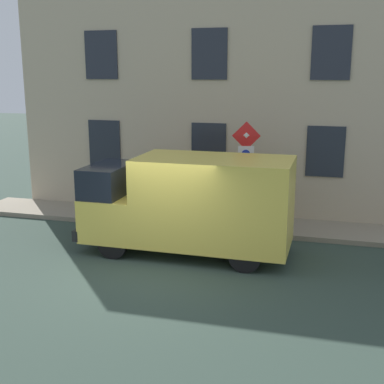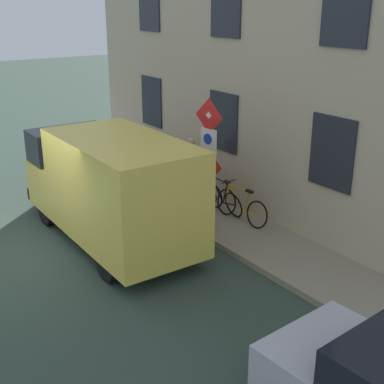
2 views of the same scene
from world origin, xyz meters
name	(u,v)px [view 1 (image 1 of 2)]	position (x,y,z in m)	size (l,w,h in m)	color
ground_plane	(159,272)	(0.00, 0.00, 0.00)	(80.00, 80.00, 0.00)	#314238
sidewalk_slab	(202,221)	(4.00, 0.00, 0.07)	(1.76, 14.87, 0.14)	gray
building_facade	(212,105)	(5.23, 0.00, 3.52)	(0.75, 12.87, 7.03)	#C0AE91
sign_post_stacked	(246,164)	(3.33, -1.43, 2.03)	(0.19, 0.56, 2.96)	#474C47
delivery_van	(191,203)	(1.42, -0.37, 1.33)	(2.04, 5.34, 2.50)	#EDD050
bicycle_orange	(249,208)	(4.33, -1.41, 0.51)	(0.46, 1.72, 0.89)	black
bicycle_black	(224,206)	(4.33, -0.61, 0.51)	(0.46, 1.71, 0.89)	black
bicycle_blue	(199,205)	(4.33, 0.18, 0.51)	(0.46, 1.71, 0.89)	black
pedestrian	(190,188)	(4.12, 0.39, 1.07)	(0.46, 0.38, 1.72)	#262B47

